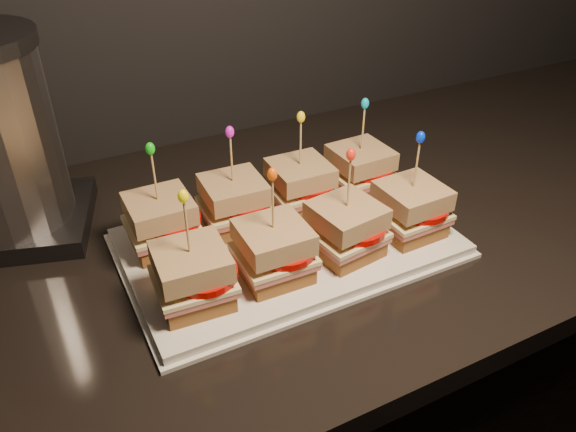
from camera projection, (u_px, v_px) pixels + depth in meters
name	position (u px, v px, depth m)	size (l,w,h in m)	color
cabinet	(332.00, 395.00, 1.17)	(2.52, 0.66, 0.87)	black
granite_slab	(344.00, 214.00, 0.92)	(2.56, 0.70, 0.04)	black
platter	(288.00, 243.00, 0.81)	(0.45, 0.28, 0.02)	white
platter_rim	(288.00, 246.00, 0.81)	(0.46, 0.29, 0.01)	white
sandwich_0_bread_bot	(164.00, 238.00, 0.78)	(0.08, 0.08, 0.02)	brown
sandwich_0_ham	(162.00, 229.00, 0.77)	(0.09, 0.09, 0.01)	#B25051
sandwich_0_cheese	(162.00, 225.00, 0.77)	(0.09, 0.09, 0.01)	beige
sandwich_0_tomato	(171.00, 220.00, 0.76)	(0.08, 0.08, 0.01)	#AE0702
sandwich_0_bread_top	(159.00, 208.00, 0.75)	(0.08, 0.08, 0.03)	brown
sandwich_0_pick	(155.00, 180.00, 0.73)	(0.00, 0.00, 0.09)	tan
sandwich_0_frill	(150.00, 149.00, 0.70)	(0.01, 0.01, 0.02)	#11B412
sandwich_1_bread_bot	(235.00, 218.00, 0.82)	(0.08, 0.08, 0.02)	brown
sandwich_1_ham	(235.00, 209.00, 0.81)	(0.09, 0.09, 0.01)	#B25051
sandwich_1_cheese	(234.00, 205.00, 0.81)	(0.09, 0.09, 0.01)	beige
sandwich_1_tomato	(243.00, 201.00, 0.81)	(0.08, 0.08, 0.01)	#AE0702
sandwich_1_bread_top	(233.00, 190.00, 0.79)	(0.08, 0.08, 0.03)	brown
sandwich_1_pick	(232.00, 162.00, 0.77)	(0.00, 0.00, 0.09)	tan
sandwich_1_frill	(230.00, 132.00, 0.75)	(0.01, 0.01, 0.02)	#D815D3
sandwich_2_bread_bot	(300.00, 200.00, 0.86)	(0.08, 0.08, 0.02)	brown
sandwich_2_ham	(300.00, 192.00, 0.85)	(0.09, 0.09, 0.01)	#B25051
sandwich_2_cheese	(300.00, 188.00, 0.85)	(0.09, 0.09, 0.01)	beige
sandwich_2_tomato	(309.00, 183.00, 0.85)	(0.08, 0.08, 0.01)	#AE0702
sandwich_2_bread_top	(300.00, 173.00, 0.84)	(0.08, 0.08, 0.03)	brown
sandwich_2_pick	(301.00, 146.00, 0.81)	(0.00, 0.00, 0.09)	tan
sandwich_2_frill	(301.00, 117.00, 0.79)	(0.01, 0.01, 0.02)	yellow
sandwich_3_bread_bot	(359.00, 184.00, 0.90)	(0.08, 0.08, 0.02)	brown
sandwich_3_ham	(359.00, 176.00, 0.90)	(0.09, 0.09, 0.01)	#B25051
sandwich_3_cheese	(360.00, 172.00, 0.89)	(0.09, 0.09, 0.01)	beige
sandwich_3_tomato	(368.00, 168.00, 0.89)	(0.08, 0.08, 0.01)	#AE0702
sandwich_3_bread_top	(361.00, 157.00, 0.88)	(0.08, 0.08, 0.03)	brown
sandwich_3_pick	(363.00, 131.00, 0.85)	(0.00, 0.00, 0.09)	tan
sandwich_3_frill	(365.00, 103.00, 0.83)	(0.01, 0.01, 0.02)	#099ABD
sandwich_4_bread_bot	(195.00, 293.00, 0.68)	(0.08, 0.08, 0.02)	brown
sandwich_4_ham	(194.00, 283.00, 0.68)	(0.09, 0.09, 0.01)	#B25051
sandwich_4_cheese	(193.00, 279.00, 0.67)	(0.09, 0.09, 0.01)	beige
sandwich_4_tomato	(204.00, 274.00, 0.67)	(0.08, 0.08, 0.01)	#AE0702
sandwich_4_bread_top	(191.00, 261.00, 0.66)	(0.08, 0.08, 0.03)	brown
sandwich_4_pick	(187.00, 230.00, 0.63)	(0.00, 0.00, 0.09)	tan
sandwich_4_frill	(183.00, 196.00, 0.61)	(0.01, 0.01, 0.02)	#F4E103
sandwich_5_bread_bot	(274.00, 267.00, 0.73)	(0.08, 0.08, 0.02)	brown
sandwich_5_ham	(274.00, 258.00, 0.72)	(0.09, 0.09, 0.01)	#B25051
sandwich_5_cheese	(274.00, 254.00, 0.71)	(0.09, 0.09, 0.01)	beige
sandwich_5_tomato	(284.00, 249.00, 0.71)	(0.08, 0.08, 0.01)	#AE0702
sandwich_5_bread_top	(273.00, 237.00, 0.70)	(0.08, 0.08, 0.03)	brown
sandwich_5_pick	(273.00, 207.00, 0.67)	(0.00, 0.00, 0.09)	tan
sandwich_5_frill	(272.00, 174.00, 0.65)	(0.01, 0.01, 0.02)	#E74E07
sandwich_6_bread_bot	(345.00, 245.00, 0.77)	(0.08, 0.08, 0.02)	brown
sandwich_6_ham	(345.00, 236.00, 0.76)	(0.09, 0.09, 0.01)	#B25051
sandwich_6_cheese	(346.00, 231.00, 0.75)	(0.09, 0.09, 0.01)	beige
sandwich_6_tomato	(356.00, 227.00, 0.75)	(0.08, 0.08, 0.01)	#AE0702
sandwich_6_bread_top	(347.00, 215.00, 0.74)	(0.08, 0.08, 0.03)	brown
sandwich_6_pick	(349.00, 186.00, 0.72)	(0.00, 0.00, 0.09)	tan
sandwich_6_frill	(351.00, 155.00, 0.69)	(0.01, 0.01, 0.02)	red
sandwich_7_bread_bot	(408.00, 224.00, 0.81)	(0.08, 0.08, 0.02)	brown
sandwich_7_ham	(409.00, 216.00, 0.80)	(0.09, 0.09, 0.01)	#B25051
sandwich_7_cheese	(410.00, 211.00, 0.80)	(0.09, 0.09, 0.01)	beige
sandwich_7_tomato	(420.00, 207.00, 0.79)	(0.08, 0.08, 0.01)	#AE0702
sandwich_7_bread_top	(412.00, 196.00, 0.78)	(0.08, 0.08, 0.03)	brown
sandwich_7_pick	(416.00, 168.00, 0.76)	(0.00, 0.00, 0.09)	tan
sandwich_7_frill	(421.00, 137.00, 0.73)	(0.01, 0.01, 0.02)	#052CE0
appliance_base	(12.00, 222.00, 0.84)	(0.23, 0.19, 0.03)	#262628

